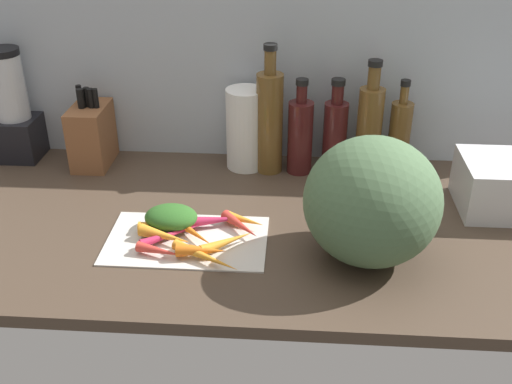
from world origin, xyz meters
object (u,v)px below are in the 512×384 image
cutting_board (187,240)px  carrot_3 (244,220)px  carrot_8 (202,250)px  carrot_11 (227,242)px  carrot_9 (192,232)px  bottle_4 (399,135)px  blender_appliance (13,112)px  dish_rack (509,185)px  carrot_4 (216,220)px  bottle_1 (300,135)px  bottle_3 (369,128)px  carrot_10 (206,257)px  bottle_0 (270,121)px  carrot_2 (172,234)px  winter_squash (372,202)px  carrot_0 (241,226)px  knife_block (92,135)px  bottle_2 (335,133)px  carrot_1 (165,236)px  carrot_6 (160,251)px  carrot_7 (166,228)px  paper_towel_roll (246,129)px  carrot_5 (184,220)px

cutting_board → carrot_3: 14.80cm
carrot_8 → carrot_11: 6.83cm
carrot_8 → carrot_9: carrot_8 is taller
cutting_board → bottle_4: 68.46cm
blender_appliance → dish_rack: 137.78cm
bottle_4 → dish_rack: 32.40cm
carrot_4 → carrot_9: bearing=-134.0°
blender_appliance → bottle_1: bearing=-2.6°
blender_appliance → cutting_board: bearing=-36.4°
carrot_11 → bottle_3: bearing=50.2°
carrot_10 → bottle_0: 50.67cm
carrot_2 → carrot_11: (13.29, -2.65, 0.27)cm
winter_squash → blender_appliance: (-98.75, 45.58, -0.11)cm
carrot_0 → carrot_9: bearing=-163.3°
winter_squash → knife_block: (-75.31, 42.62, -5.11)cm
blender_appliance → bottle_1: (83.21, -3.82, -2.98)cm
carrot_8 → winter_squash: winter_squash is taller
bottle_2 → knife_block: bearing=-179.1°
carrot_0 → carrot_10: carrot_0 is taller
blender_appliance → bottle_0: (74.62, -3.66, 1.06)cm
carrot_1 → carrot_6: bearing=-90.1°
cutting_board → carrot_9: bearing=39.5°
dish_rack → carrot_8: bearing=-159.1°
carrot_4 → blender_appliance: blender_appliance is taller
carrot_6 → winter_squash: winter_squash is taller
cutting_board → carrot_0: bearing=19.2°
carrot_4 → carrot_8: size_ratio=1.30×
carrot_7 → knife_block: 47.19cm
carrot_4 → knife_block: knife_block is taller
knife_block → bottle_1: 59.81cm
carrot_10 → paper_towel_roll: 50.80cm
cutting_board → carrot_1: bearing=-158.8°
carrot_10 → bottle_2: (29.82, 49.35, 9.05)cm
bottle_0 → bottle_4: (36.33, 2.70, -4.46)cm
bottle_3 → carrot_9: bearing=-138.8°
cutting_board → blender_appliance: 72.45cm
cutting_board → carrot_2: bearing=-178.1°
dish_rack → cutting_board: bearing=-165.0°
carrot_8 → carrot_10: (1.18, -1.84, -0.40)cm
carrot_0 → carrot_10: (-6.45, -13.32, -0.09)cm
carrot_4 → bottle_0: (11.22, 32.42, 12.92)cm
winter_squash → carrot_5: bearing=168.6°
bottle_3 → dish_rack: 39.03cm
knife_block → bottle_4: bearing=1.3°
carrot_11 → paper_towel_roll: bearing=89.1°
carrot_9 → knife_block: knife_block is taller
knife_block → carrot_3: bearing=-34.6°
cutting_board → carrot_8: 8.83cm
carrot_8 → bottle_2: size_ratio=0.42×
carrot_5 → carrot_11: carrot_5 is taller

